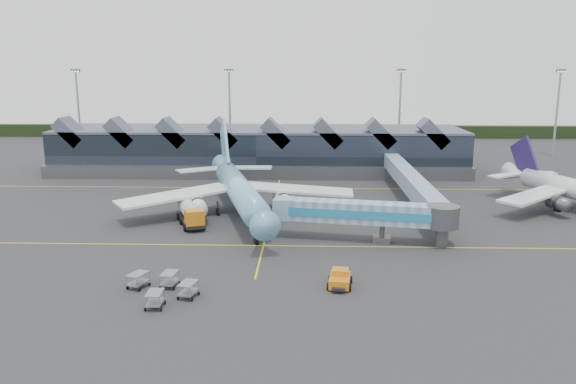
{
  "coord_description": "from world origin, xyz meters",
  "views": [
    {
      "loc": [
        5.56,
        -77.79,
        22.64
      ],
      "look_at": [
        2.88,
        1.97,
        5.0
      ],
      "focal_mm": 35.0,
      "sensor_mm": 36.0,
      "label": 1
    }
  ],
  "objects_px": {
    "fuel_truck": "(190,211)",
    "pushback_tug": "(340,279)",
    "main_airliner": "(238,188)",
    "regional_jet": "(573,189)",
    "jet_bridge": "(375,214)"
  },
  "relations": [
    {
      "from": "regional_jet",
      "to": "jet_bridge",
      "type": "xyz_separation_m",
      "value": [
        -34.14,
        -18.38,
        0.27
      ]
    },
    {
      "from": "main_airliner",
      "to": "jet_bridge",
      "type": "height_order",
      "value": "main_airliner"
    },
    {
      "from": "main_airliner",
      "to": "regional_jet",
      "type": "relative_size",
      "value": 1.37
    },
    {
      "from": "main_airliner",
      "to": "jet_bridge",
      "type": "relative_size",
      "value": 1.78
    },
    {
      "from": "jet_bridge",
      "to": "fuel_truck",
      "type": "relative_size",
      "value": 2.37
    },
    {
      "from": "main_airliner",
      "to": "jet_bridge",
      "type": "bearing_deg",
      "value": -51.01
    },
    {
      "from": "fuel_truck",
      "to": "pushback_tug",
      "type": "relative_size",
      "value": 2.47
    },
    {
      "from": "main_airliner",
      "to": "regional_jet",
      "type": "distance_m",
      "value": 54.15
    },
    {
      "from": "main_airliner",
      "to": "fuel_truck",
      "type": "relative_size",
      "value": 4.22
    },
    {
      "from": "pushback_tug",
      "to": "main_airliner",
      "type": "bearing_deg",
      "value": 122.86
    },
    {
      "from": "fuel_truck",
      "to": "pushback_tug",
      "type": "distance_m",
      "value": 31.51
    },
    {
      "from": "jet_bridge",
      "to": "fuel_truck",
      "type": "bearing_deg",
      "value": 173.4
    },
    {
      "from": "jet_bridge",
      "to": "pushback_tug",
      "type": "bearing_deg",
      "value": -98.85
    },
    {
      "from": "main_airliner",
      "to": "fuel_truck",
      "type": "height_order",
      "value": "main_airliner"
    },
    {
      "from": "regional_jet",
      "to": "pushback_tug",
      "type": "relative_size",
      "value": 7.61
    }
  ]
}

